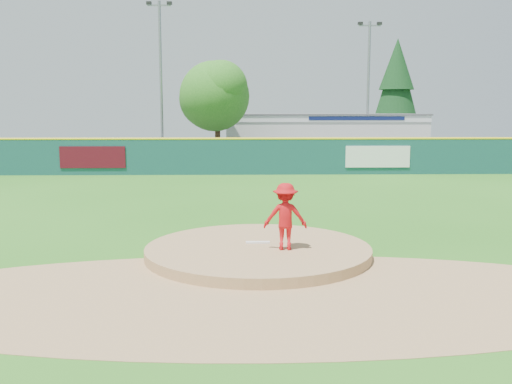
{
  "coord_description": "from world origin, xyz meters",
  "views": [
    {
      "loc": [
        -0.4,
        -13.59,
        3.52
      ],
      "look_at": [
        0.0,
        2.0,
        1.3
      ],
      "focal_mm": 40.0,
      "sensor_mm": 36.0,
      "label": 1
    }
  ],
  "objects_px": {
    "van": "(180,158)",
    "conifer_tree": "(396,87)",
    "light_pole_left": "(161,74)",
    "pitcher": "(285,216)",
    "pool_building_grp": "(321,134)",
    "light_pole_right": "(368,83)",
    "deciduous_tree": "(217,95)",
    "playground_slide": "(77,153)"
  },
  "relations": [
    {
      "from": "van",
      "to": "conifer_tree",
      "type": "height_order",
      "value": "conifer_tree"
    },
    {
      "from": "deciduous_tree",
      "to": "conifer_tree",
      "type": "distance_m",
      "value": 18.63
    },
    {
      "from": "pitcher",
      "to": "light_pole_right",
      "type": "relative_size",
      "value": 0.16
    },
    {
      "from": "van",
      "to": "deciduous_tree",
      "type": "distance_m",
      "value": 5.77
    },
    {
      "from": "light_pole_left",
      "to": "light_pole_right",
      "type": "height_order",
      "value": "light_pole_left"
    },
    {
      "from": "light_pole_left",
      "to": "conifer_tree",
      "type": "bearing_deg",
      "value": 25.35
    },
    {
      "from": "pool_building_grp",
      "to": "light_pole_right",
      "type": "height_order",
      "value": "light_pole_right"
    },
    {
      "from": "conifer_tree",
      "to": "light_pole_left",
      "type": "xyz_separation_m",
      "value": [
        -19.0,
        -9.0,
        0.51
      ]
    },
    {
      "from": "conifer_tree",
      "to": "light_pole_left",
      "type": "relative_size",
      "value": 0.86
    },
    {
      "from": "van",
      "to": "light_pole_left",
      "type": "height_order",
      "value": "light_pole_left"
    },
    {
      "from": "playground_slide",
      "to": "conifer_tree",
      "type": "bearing_deg",
      "value": 26.01
    },
    {
      "from": "deciduous_tree",
      "to": "conifer_tree",
      "type": "xyz_separation_m",
      "value": [
        15.0,
        11.0,
        0.99
      ]
    },
    {
      "from": "playground_slide",
      "to": "light_pole_right",
      "type": "bearing_deg",
      "value": 13.4
    },
    {
      "from": "pitcher",
      "to": "playground_slide",
      "type": "xyz_separation_m",
      "value": [
        -11.86,
        24.52,
        -0.29
      ]
    },
    {
      "from": "light_pole_left",
      "to": "pitcher",
      "type": "bearing_deg",
      "value": -76.36
    },
    {
      "from": "van",
      "to": "deciduous_tree",
      "type": "bearing_deg",
      "value": -10.53
    },
    {
      "from": "conifer_tree",
      "to": "deciduous_tree",
      "type": "bearing_deg",
      "value": -143.75
    },
    {
      "from": "pool_building_grp",
      "to": "light_pole_right",
      "type": "distance_m",
      "value": 5.75
    },
    {
      "from": "playground_slide",
      "to": "light_pole_left",
      "type": "xyz_separation_m",
      "value": [
        5.23,
        2.82,
        5.29
      ]
    },
    {
      "from": "pool_building_grp",
      "to": "light_pole_left",
      "type": "distance_m",
      "value": 13.72
    },
    {
      "from": "pool_building_grp",
      "to": "playground_slide",
      "type": "distance_m",
      "value": 18.94
    },
    {
      "from": "pool_building_grp",
      "to": "light_pole_left",
      "type": "bearing_deg",
      "value": -157.4
    },
    {
      "from": "light_pole_left",
      "to": "pool_building_grp",
      "type": "bearing_deg",
      "value": 22.6
    },
    {
      "from": "pool_building_grp",
      "to": "light_pole_right",
      "type": "relative_size",
      "value": 1.52
    },
    {
      "from": "pool_building_grp",
      "to": "deciduous_tree",
      "type": "relative_size",
      "value": 2.07
    },
    {
      "from": "light_pole_right",
      "to": "van",
      "type": "bearing_deg",
      "value": -149.65
    },
    {
      "from": "light_pole_right",
      "to": "playground_slide",
      "type": "bearing_deg",
      "value": -166.6
    },
    {
      "from": "light_pole_left",
      "to": "light_pole_right",
      "type": "xyz_separation_m",
      "value": [
        15.0,
        2.0,
        -0.51
      ]
    },
    {
      "from": "deciduous_tree",
      "to": "light_pole_left",
      "type": "height_order",
      "value": "light_pole_left"
    },
    {
      "from": "conifer_tree",
      "to": "light_pole_right",
      "type": "relative_size",
      "value": 0.95
    },
    {
      "from": "pitcher",
      "to": "pool_building_grp",
      "type": "relative_size",
      "value": 0.1
    },
    {
      "from": "pitcher",
      "to": "playground_slide",
      "type": "height_order",
      "value": "pitcher"
    },
    {
      "from": "van",
      "to": "conifer_tree",
      "type": "bearing_deg",
      "value": -29.86
    },
    {
      "from": "pool_building_grp",
      "to": "conifer_tree",
      "type": "relative_size",
      "value": 1.6
    },
    {
      "from": "deciduous_tree",
      "to": "light_pole_left",
      "type": "xyz_separation_m",
      "value": [
        -4.0,
        2.0,
        1.5
      ]
    },
    {
      "from": "pool_building_grp",
      "to": "pitcher",
      "type": "bearing_deg",
      "value": -99.42
    },
    {
      "from": "playground_slide",
      "to": "light_pole_left",
      "type": "height_order",
      "value": "light_pole_left"
    },
    {
      "from": "playground_slide",
      "to": "pool_building_grp",
      "type": "bearing_deg",
      "value": 24.4
    },
    {
      "from": "pitcher",
      "to": "van",
      "type": "distance_m",
      "value": 22.17
    },
    {
      "from": "light_pole_right",
      "to": "deciduous_tree",
      "type": "bearing_deg",
      "value": -160.02
    },
    {
      "from": "playground_slide",
      "to": "light_pole_right",
      "type": "distance_m",
      "value": 21.34
    },
    {
      "from": "pitcher",
      "to": "van",
      "type": "relative_size",
      "value": 0.34
    }
  ]
}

